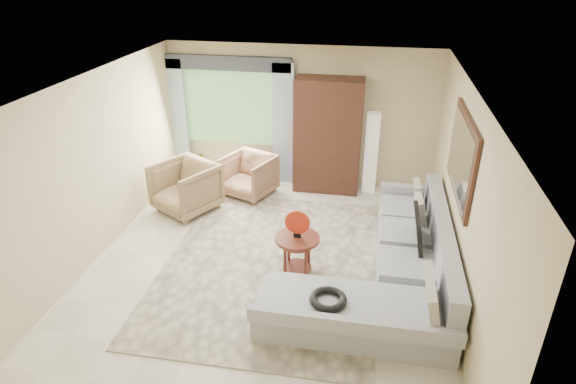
% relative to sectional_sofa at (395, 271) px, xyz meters
% --- Properties ---
extents(ground, '(6.00, 6.00, 0.00)m').
position_rel_sectional_sofa_xyz_m(ground, '(-1.78, 0.18, -0.28)').
color(ground, silver).
rests_on(ground, ground).
extents(area_rug, '(3.03, 4.03, 0.02)m').
position_rel_sectional_sofa_xyz_m(area_rug, '(-1.73, 0.26, -0.27)').
color(area_rug, beige).
rests_on(area_rug, ground).
extents(sectional_sofa, '(2.30, 3.46, 0.90)m').
position_rel_sectional_sofa_xyz_m(sectional_sofa, '(0.00, 0.00, 0.00)').
color(sectional_sofa, '#A8AAB0').
rests_on(sectional_sofa, ground).
extents(tv_screen, '(0.14, 0.74, 0.48)m').
position_rel_sectional_sofa_xyz_m(tv_screen, '(0.27, 0.41, 0.44)').
color(tv_screen, black).
rests_on(tv_screen, sectional_sofa).
extents(garden_hose, '(0.43, 0.43, 0.09)m').
position_rel_sectional_sofa_xyz_m(garden_hose, '(-0.78, -1.05, 0.26)').
color(garden_hose, black).
rests_on(garden_hose, sectional_sofa).
extents(coffee_table, '(0.61, 0.61, 0.61)m').
position_rel_sectional_sofa_xyz_m(coffee_table, '(-1.32, 0.08, 0.04)').
color(coffee_table, '#4A1D13').
rests_on(coffee_table, ground).
extents(red_disc, '(0.34, 0.03, 0.34)m').
position_rel_sectional_sofa_xyz_m(red_disc, '(-1.32, 0.08, 0.56)').
color(red_disc, '#B52712').
rests_on(red_disc, coffee_table).
extents(armchair_left, '(1.27, 1.28, 0.87)m').
position_rel_sectional_sofa_xyz_m(armchair_left, '(-3.51, 1.58, 0.15)').
color(armchair_left, '#9A7F54').
rests_on(armchair_left, ground).
extents(armchair_right, '(1.07, 1.09, 0.76)m').
position_rel_sectional_sofa_xyz_m(armchair_right, '(-2.60, 2.37, 0.10)').
color(armchair_right, '#956651').
rests_on(armchair_right, ground).
extents(potted_plant, '(0.57, 0.50, 0.58)m').
position_rel_sectional_sofa_xyz_m(potted_plant, '(-3.76, 2.88, 0.01)').
color(potted_plant, '#999999').
rests_on(potted_plant, ground).
extents(armoire, '(1.20, 0.55, 2.10)m').
position_rel_sectional_sofa_xyz_m(armoire, '(-1.23, 2.90, 0.77)').
color(armoire, black).
rests_on(armoire, ground).
extents(floor_lamp, '(0.24, 0.24, 1.50)m').
position_rel_sectional_sofa_xyz_m(floor_lamp, '(-0.43, 2.96, 0.47)').
color(floor_lamp, silver).
rests_on(floor_lamp, ground).
extents(window, '(1.80, 0.04, 1.40)m').
position_rel_sectional_sofa_xyz_m(window, '(-3.13, 3.15, 1.12)').
color(window, '#669E59').
rests_on(window, wall_back).
extents(curtain_left, '(0.40, 0.08, 2.30)m').
position_rel_sectional_sofa_xyz_m(curtain_left, '(-4.18, 3.06, 0.87)').
color(curtain_left, '#9EB7CC').
rests_on(curtain_left, ground).
extents(curtain_right, '(0.40, 0.08, 2.30)m').
position_rel_sectional_sofa_xyz_m(curtain_right, '(-2.08, 3.06, 0.87)').
color(curtain_right, '#9EB7CC').
rests_on(curtain_right, ground).
extents(valance, '(2.40, 0.12, 0.26)m').
position_rel_sectional_sofa_xyz_m(valance, '(-3.13, 3.08, 1.97)').
color(valance, '#1E232D').
rests_on(valance, wall_back).
extents(wall_mirror, '(0.05, 1.70, 1.05)m').
position_rel_sectional_sofa_xyz_m(wall_mirror, '(0.68, 0.53, 1.47)').
color(wall_mirror, black).
rests_on(wall_mirror, wall_right).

